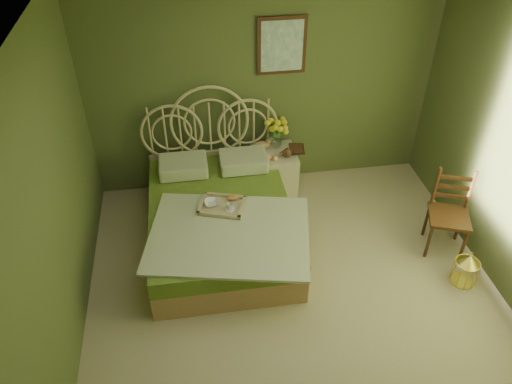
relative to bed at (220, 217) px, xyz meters
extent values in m
plane|color=tan|center=(0.63, -1.19, -0.30)|extent=(4.50, 4.50, 0.00)
plane|color=silver|center=(0.63, -1.19, 2.30)|extent=(4.50, 4.50, 0.00)
plane|color=#4F5D31|center=(0.63, 1.06, 1.00)|extent=(4.00, 0.00, 4.00)
plane|color=#4F5D31|center=(-1.37, -1.19, 1.00)|extent=(0.00, 4.50, 4.50)
cube|color=#351E0E|center=(0.83, 1.03, 1.45)|extent=(0.54, 0.03, 0.64)
cube|color=white|center=(0.83, 1.02, 1.45)|extent=(0.46, 0.01, 0.56)
cube|color=tan|center=(0.00, -0.06, -0.15)|extent=(1.47, 1.96, 0.29)
cube|color=olive|center=(0.00, -0.06, 0.09)|extent=(1.47, 1.96, 0.20)
cube|color=beige|center=(0.05, -0.50, 0.20)|extent=(1.75, 1.47, 0.03)
cube|color=beige|center=(-0.34, 0.62, 0.28)|extent=(0.54, 0.39, 0.16)
cube|color=beige|center=(0.34, 0.62, 0.28)|extent=(0.54, 0.39, 0.16)
cube|color=#C9BC86|center=(0.02, -0.10, 0.21)|extent=(0.54, 0.47, 0.04)
ellipsoid|color=#B77A38|center=(0.14, -0.01, 0.26)|extent=(0.12, 0.07, 0.05)
cube|color=beige|center=(0.73, 0.77, -0.02)|extent=(0.51, 0.51, 0.56)
cylinder|color=silver|center=(0.78, 0.89, 0.35)|extent=(0.10, 0.10, 0.18)
ellipsoid|color=tan|center=(0.59, 0.87, 0.31)|extent=(0.21, 0.11, 0.10)
sphere|color=#FEA262|center=(0.63, 0.62, 0.29)|extent=(0.07, 0.07, 0.07)
sphere|color=#FEA262|center=(0.70, 0.60, 0.29)|extent=(0.07, 0.07, 0.07)
cube|color=#351E0E|center=(2.33, -0.52, 0.13)|extent=(0.52, 0.52, 0.04)
cylinder|color=#351E0E|center=(2.16, -0.69, -0.08)|extent=(0.03, 0.03, 0.43)
cylinder|color=#351E0E|center=(2.51, -0.69, -0.08)|extent=(0.03, 0.03, 0.43)
cylinder|color=#351E0E|center=(2.16, -0.34, -0.08)|extent=(0.03, 0.03, 0.43)
cylinder|color=#351E0E|center=(2.51, -0.34, -0.08)|extent=(0.03, 0.03, 0.43)
cube|color=#351E0E|center=(2.33, -0.34, 0.37)|extent=(0.34, 0.16, 0.48)
cylinder|color=gold|center=(2.33, -1.01, -0.30)|extent=(0.24, 0.24, 0.01)
cylinder|color=gold|center=(2.33, -1.01, -0.17)|extent=(0.24, 0.24, 0.26)
cone|color=gold|center=(2.33, -1.01, 0.01)|extent=(0.24, 0.24, 0.09)
imported|color=#381E0F|center=(0.91, 0.79, 0.27)|extent=(0.21, 0.26, 0.02)
imported|color=#472819|center=(0.91, 0.79, 0.29)|extent=(0.18, 0.23, 0.02)
imported|color=white|center=(-0.08, -0.05, 0.25)|extent=(0.17, 0.17, 0.04)
imported|color=white|center=(0.10, -0.16, 0.26)|extent=(0.08, 0.08, 0.07)
camera|label=1|loc=(-0.24, -4.07, 3.50)|focal=35.00mm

